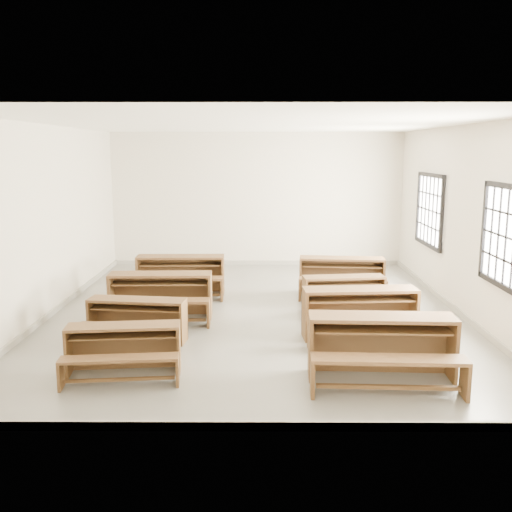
{
  "coord_description": "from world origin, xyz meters",
  "views": [
    {
      "loc": [
        0.05,
        -9.54,
        2.78
      ],
      "look_at": [
        0.0,
        0.0,
        1.0
      ],
      "focal_mm": 40.0,
      "sensor_mm": 36.0,
      "label": 1
    }
  ],
  "objects_px": {
    "desk_set_3": "(180,272)",
    "desk_set_5": "(361,310)",
    "desk_set_1": "(136,317)",
    "desk_set_7": "(342,274)",
    "desk_set_4": "(382,343)",
    "desk_set_6": "(344,292)",
    "desk_set_0": "(123,346)",
    "desk_set_2": "(160,293)"
  },
  "relations": [
    {
      "from": "desk_set_0",
      "to": "desk_set_3",
      "type": "distance_m",
      "value": 4.03
    },
    {
      "from": "desk_set_2",
      "to": "desk_set_6",
      "type": "bearing_deg",
      "value": 5.15
    },
    {
      "from": "desk_set_5",
      "to": "desk_set_4",
      "type": "bearing_deg",
      "value": -94.38
    },
    {
      "from": "desk_set_6",
      "to": "desk_set_4",
      "type": "bearing_deg",
      "value": -96.53
    },
    {
      "from": "desk_set_2",
      "to": "desk_set_3",
      "type": "distance_m",
      "value": 1.61
    },
    {
      "from": "desk_set_0",
      "to": "desk_set_4",
      "type": "distance_m",
      "value": 3.2
    },
    {
      "from": "desk_set_3",
      "to": "desk_set_4",
      "type": "height_order",
      "value": "desk_set_4"
    },
    {
      "from": "desk_set_1",
      "to": "desk_set_2",
      "type": "relative_size",
      "value": 0.87
    },
    {
      "from": "desk_set_1",
      "to": "desk_set_2",
      "type": "distance_m",
      "value": 1.21
    },
    {
      "from": "desk_set_4",
      "to": "desk_set_6",
      "type": "bearing_deg",
      "value": 92.89
    },
    {
      "from": "desk_set_1",
      "to": "desk_set_3",
      "type": "height_order",
      "value": "desk_set_3"
    },
    {
      "from": "desk_set_0",
      "to": "desk_set_4",
      "type": "relative_size",
      "value": 0.81
    },
    {
      "from": "desk_set_0",
      "to": "desk_set_2",
      "type": "distance_m",
      "value": 2.42
    },
    {
      "from": "desk_set_6",
      "to": "desk_set_7",
      "type": "height_order",
      "value": "desk_set_7"
    },
    {
      "from": "desk_set_1",
      "to": "desk_set_5",
      "type": "distance_m",
      "value": 3.31
    },
    {
      "from": "desk_set_2",
      "to": "desk_set_7",
      "type": "height_order",
      "value": "desk_set_2"
    },
    {
      "from": "desk_set_3",
      "to": "desk_set_5",
      "type": "xyz_separation_m",
      "value": [
        3.04,
        -2.64,
        0.0
      ]
    },
    {
      "from": "desk_set_1",
      "to": "desk_set_4",
      "type": "xyz_separation_m",
      "value": [
        3.29,
        -1.38,
        0.09
      ]
    },
    {
      "from": "desk_set_3",
      "to": "desk_set_7",
      "type": "xyz_separation_m",
      "value": [
        3.13,
        -0.03,
        -0.02
      ]
    },
    {
      "from": "desk_set_4",
      "to": "desk_set_5",
      "type": "xyz_separation_m",
      "value": [
        0.01,
        1.55,
        -0.02
      ]
    },
    {
      "from": "desk_set_5",
      "to": "desk_set_3",
      "type": "bearing_deg",
      "value": 135.12
    },
    {
      "from": "desk_set_0",
      "to": "desk_set_5",
      "type": "distance_m",
      "value": 3.49
    },
    {
      "from": "desk_set_1",
      "to": "desk_set_3",
      "type": "bearing_deg",
      "value": 91.5
    },
    {
      "from": "desk_set_3",
      "to": "desk_set_6",
      "type": "distance_m",
      "value": 3.25
    },
    {
      "from": "desk_set_0",
      "to": "desk_set_5",
      "type": "bearing_deg",
      "value": 17.9
    },
    {
      "from": "desk_set_0",
      "to": "desk_set_5",
      "type": "xyz_separation_m",
      "value": [
        3.2,
        1.39,
        0.08
      ]
    },
    {
      "from": "desk_set_4",
      "to": "desk_set_6",
      "type": "height_order",
      "value": "desk_set_4"
    },
    {
      "from": "desk_set_0",
      "to": "desk_set_5",
      "type": "relative_size",
      "value": 0.84
    },
    {
      "from": "desk_set_0",
      "to": "desk_set_1",
      "type": "bearing_deg",
      "value": 88.92
    },
    {
      "from": "desk_set_2",
      "to": "desk_set_7",
      "type": "distance_m",
      "value": 3.61
    },
    {
      "from": "desk_set_2",
      "to": "desk_set_3",
      "type": "relative_size",
      "value": 1.01
    },
    {
      "from": "desk_set_1",
      "to": "desk_set_6",
      "type": "height_order",
      "value": "desk_set_1"
    },
    {
      "from": "desk_set_2",
      "to": "desk_set_4",
      "type": "relative_size",
      "value": 0.95
    },
    {
      "from": "desk_set_4",
      "to": "desk_set_7",
      "type": "xyz_separation_m",
      "value": [
        0.1,
        4.15,
        -0.04
      ]
    },
    {
      "from": "desk_set_1",
      "to": "desk_set_4",
      "type": "height_order",
      "value": "desk_set_4"
    },
    {
      "from": "desk_set_4",
      "to": "desk_set_6",
      "type": "xyz_separation_m",
      "value": [
        -0.02,
        2.95,
        -0.1
      ]
    },
    {
      "from": "desk_set_1",
      "to": "desk_set_7",
      "type": "distance_m",
      "value": 4.38
    },
    {
      "from": "desk_set_4",
      "to": "desk_set_7",
      "type": "bearing_deg",
      "value": 91.05
    },
    {
      "from": "desk_set_0",
      "to": "desk_set_4",
      "type": "bearing_deg",
      "value": -8.37
    },
    {
      "from": "desk_set_3",
      "to": "desk_set_7",
      "type": "relative_size",
      "value": 1.0
    },
    {
      "from": "desk_set_4",
      "to": "desk_set_7",
      "type": "relative_size",
      "value": 1.06
    },
    {
      "from": "desk_set_7",
      "to": "desk_set_0",
      "type": "bearing_deg",
      "value": -123.91
    }
  ]
}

